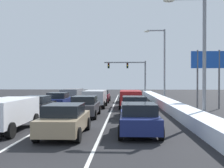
% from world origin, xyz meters
% --- Properties ---
extents(ground_plane, '(120.00, 120.00, 0.00)m').
position_xyz_m(ground_plane, '(0.00, 17.19, 0.00)').
color(ground_plane, black).
extents(lane_stripe_between_right_lane_and_center_lane, '(0.14, 47.26, 0.01)m').
position_xyz_m(lane_stripe_between_right_lane_and_center_lane, '(1.70, 21.48, 0.00)').
color(lane_stripe_between_right_lane_and_center_lane, silver).
rests_on(lane_stripe_between_right_lane_and_center_lane, ground).
extents(lane_stripe_between_center_lane_and_left_lane, '(0.14, 47.26, 0.01)m').
position_xyz_m(lane_stripe_between_center_lane_and_left_lane, '(-1.70, 21.48, 0.00)').
color(lane_stripe_between_center_lane_and_left_lane, silver).
rests_on(lane_stripe_between_center_lane_and_left_lane, ground).
extents(snow_bank_right_shoulder, '(1.40, 47.26, 0.76)m').
position_xyz_m(snow_bank_right_shoulder, '(7.00, 21.48, 0.38)').
color(snow_bank_right_shoulder, silver).
rests_on(snow_bank_right_shoulder, ground).
extents(snow_bank_left_shoulder, '(1.90, 47.26, 0.57)m').
position_xyz_m(snow_bank_left_shoulder, '(-7.00, 21.48, 0.28)').
color(snow_bank_left_shoulder, silver).
rests_on(snow_bank_left_shoulder, ground).
extents(sedan_navy_right_lane_nearest, '(2.00, 4.50, 1.51)m').
position_xyz_m(sedan_navy_right_lane_nearest, '(3.56, 6.98, 0.76)').
color(sedan_navy_right_lane_nearest, navy).
rests_on(sedan_navy_right_lane_nearest, ground).
extents(sedan_gray_right_lane_second, '(2.00, 4.50, 1.51)m').
position_xyz_m(sedan_gray_right_lane_second, '(3.55, 13.19, 0.76)').
color(sedan_gray_right_lane_second, slate).
rests_on(sedan_gray_right_lane_second, ground).
extents(suv_red_right_lane_third, '(2.16, 4.90, 1.67)m').
position_xyz_m(suv_red_right_lane_third, '(3.42, 20.08, 1.02)').
color(suv_red_right_lane_third, maroon).
rests_on(suv_red_right_lane_third, ground).
extents(sedan_green_right_lane_fourth, '(2.00, 4.50, 1.51)m').
position_xyz_m(sedan_green_right_lane_fourth, '(3.23, 27.12, 0.76)').
color(sedan_green_right_lane_fourth, '#1E5633').
rests_on(sedan_green_right_lane_fourth, ground).
extents(sedan_tan_center_lane_nearest, '(2.00, 4.50, 1.51)m').
position_xyz_m(sedan_tan_center_lane_nearest, '(0.01, 6.35, 0.76)').
color(sedan_tan_center_lane_nearest, '#937F60').
rests_on(sedan_tan_center_lane_nearest, ground).
extents(sedan_charcoal_center_lane_second, '(2.00, 4.50, 1.51)m').
position_xyz_m(sedan_charcoal_center_lane_second, '(-0.03, 13.34, 0.76)').
color(sedan_charcoal_center_lane_second, '#38383D').
rests_on(sedan_charcoal_center_lane_second, ground).
extents(suv_silver_center_lane_third, '(2.16, 4.90, 1.67)m').
position_xyz_m(suv_silver_center_lane_third, '(-0.03, 20.45, 1.02)').
color(suv_silver_center_lane_third, '#B7BABF').
rests_on(suv_silver_center_lane_third, ground).
extents(sedan_maroon_center_lane_fourth, '(2.00, 4.50, 1.51)m').
position_xyz_m(sedan_maroon_center_lane_fourth, '(0.06, 27.10, 0.76)').
color(sedan_maroon_center_lane_fourth, maroon).
rests_on(sedan_maroon_center_lane_fourth, ground).
extents(suv_white_left_lane_nearest, '(2.16, 4.90, 1.67)m').
position_xyz_m(suv_white_left_lane_nearest, '(-3.24, 7.25, 1.02)').
color(suv_white_left_lane_nearest, silver).
rests_on(suv_white_left_lane_nearest, ground).
extents(sedan_black_left_lane_second, '(2.00, 4.50, 1.51)m').
position_xyz_m(sedan_black_left_lane_second, '(-3.64, 13.44, 0.76)').
color(sedan_black_left_lane_second, black).
rests_on(sedan_black_left_lane_second, ground).
extents(sedan_navy_left_lane_third, '(2.00, 4.50, 1.51)m').
position_xyz_m(sedan_navy_left_lane_third, '(-3.40, 19.13, 0.76)').
color(sedan_navy_left_lane_third, navy).
rests_on(sedan_navy_left_lane_third, ground).
extents(suv_gray_left_lane_fourth, '(2.16, 4.90, 1.67)m').
position_xyz_m(suv_gray_left_lane_fourth, '(-3.37, 25.84, 1.02)').
color(suv_gray_left_lane_fourth, slate).
rests_on(suv_gray_left_lane_fourth, ground).
extents(traffic_light_gantry, '(7.54, 0.47, 6.20)m').
position_xyz_m(traffic_light_gantry, '(4.27, 42.95, 4.50)').
color(traffic_light_gantry, slate).
rests_on(traffic_light_gantry, ground).
extents(street_lamp_right_near, '(2.66, 0.36, 7.88)m').
position_xyz_m(street_lamp_right_near, '(7.44, 10.74, 4.74)').
color(street_lamp_right_near, gray).
rests_on(street_lamp_right_near, ground).
extents(street_lamp_right_mid, '(2.66, 0.36, 9.05)m').
position_xyz_m(street_lamp_right_mid, '(7.52, 27.93, 5.35)').
color(street_lamp_right_mid, gray).
rests_on(street_lamp_right_mid, ground).
extents(roadside_sign_right, '(3.20, 0.16, 5.50)m').
position_xyz_m(roadside_sign_right, '(10.69, 19.49, 4.02)').
color(roadside_sign_right, '#59595B').
rests_on(roadside_sign_right, ground).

